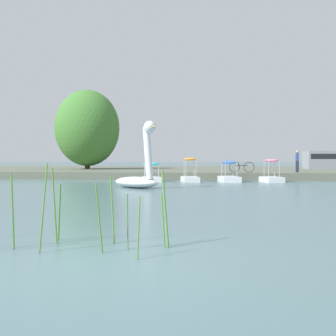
# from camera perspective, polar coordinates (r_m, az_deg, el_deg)

# --- Properties ---
(ground_plane) EXTENTS (420.21, 420.21, 0.00)m
(ground_plane) POSITION_cam_1_polar(r_m,az_deg,el_deg) (6.02, -9.99, -12.97)
(ground_plane) COLOR slate
(shore_bank_far) EXTENTS (116.22, 27.39, 0.53)m
(shore_bank_far) POSITION_cam_1_polar(r_m,az_deg,el_deg) (42.61, 4.52, -0.41)
(shore_bank_far) COLOR #5B6051
(shore_bank_far) RESTS_ON ground_plane
(swan_boat) EXTENTS (3.18, 2.96, 3.38)m
(swan_boat) POSITION_cam_1_polar(r_m,az_deg,el_deg) (21.26, -4.09, -0.87)
(swan_boat) COLOR white
(swan_boat) RESTS_ON ground_plane
(pedal_boat_pink) EXTENTS (1.49, 1.98, 1.49)m
(pedal_boat_pink) POSITION_cam_1_polar(r_m,az_deg,el_deg) (27.39, 14.06, -1.00)
(pedal_boat_pink) COLOR white
(pedal_boat_pink) RESTS_ON ground_plane
(pedal_boat_blue) EXTENTS (1.51, 2.39, 1.36)m
(pedal_boat_blue) POSITION_cam_1_polar(r_m,az_deg,el_deg) (27.13, 8.41, -1.00)
(pedal_boat_blue) COLOR white
(pedal_boat_blue) RESTS_ON ground_plane
(pedal_boat_orange) EXTENTS (1.40, 2.12, 1.58)m
(pedal_boat_orange) POSITION_cam_1_polar(r_m,az_deg,el_deg) (27.04, 3.05, -1.00)
(pedal_boat_orange) COLOR white
(pedal_boat_orange) RESTS_ON ground_plane
(pedal_boat_cyan) EXTENTS (1.56, 2.12, 1.26)m
(pedal_boat_cyan) POSITION_cam_1_polar(r_m,az_deg,el_deg) (27.27, -2.28, -0.98)
(pedal_boat_cyan) COLOR white
(pedal_boat_cyan) RESTS_ON ground_plane
(tree_willow_near_path) EXTENTS (8.43, 8.40, 7.61)m
(tree_willow_near_path) POSITION_cam_1_polar(r_m,az_deg,el_deg) (40.80, -11.04, 5.41)
(tree_willow_near_path) COLOR #4C3823
(tree_willow_near_path) RESTS_ON shore_bank_far
(person_on_path) EXTENTS (0.22, 0.24, 1.60)m
(person_on_path) POSITION_cam_1_polar(r_m,az_deg,el_deg) (31.43, 17.35, 0.97)
(person_on_path) COLOR #23283D
(person_on_path) RESTS_ON shore_bank_far
(bicycle_parked) EXTENTS (1.77, 0.35, 0.77)m
(bicycle_parked) POSITION_cam_1_polar(r_m,az_deg,el_deg) (30.26, 10.10, 0.13)
(bicycle_parked) COLOR black
(bicycle_parked) RESTS_ON shore_bank_far
(parked_van) EXTENTS (4.54, 2.45, 1.75)m
(parked_van) POSITION_cam_1_polar(r_m,az_deg,el_deg) (43.56, 21.04, 1.14)
(parked_van) COLOR gray
(parked_van) RESTS_ON shore_bank_far
(reed_clump_foreground) EXTENTS (3.61, 1.33, 1.41)m
(reed_clump_foreground) POSITION_cam_1_polar(r_m,az_deg,el_deg) (7.16, -14.34, -5.82)
(reed_clump_foreground) COLOR #4C7F33
(reed_clump_foreground) RESTS_ON ground_plane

